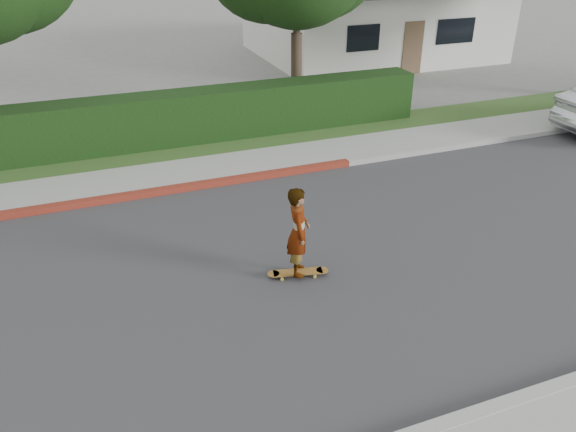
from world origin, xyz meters
name	(u,v)px	position (x,y,z in m)	size (l,w,h in m)	color
ground	(394,248)	(0.00, 0.00, 0.00)	(120.00, 120.00, 0.00)	slate
road	(394,248)	(0.00, 0.00, 0.01)	(60.00, 8.00, 0.01)	#2D2D30
curb_near	(550,390)	(0.00, -4.10, 0.07)	(60.00, 0.20, 0.15)	#9E9E99
curb_far	(312,168)	(0.00, 4.10, 0.07)	(60.00, 0.20, 0.15)	#9E9E99
curb_red_section	(111,199)	(-5.00, 4.10, 0.08)	(12.00, 0.21, 0.15)	maroon
sidewalk_far	(299,156)	(0.00, 5.00, 0.06)	(60.00, 1.60, 0.12)	gray
planting_strip	(279,138)	(0.00, 6.60, 0.05)	(60.00, 1.60, 0.10)	#2D4C1E
hedge	(171,120)	(-3.00, 7.20, 0.75)	(15.00, 1.00, 1.50)	black
house	(372,8)	(8.00, 16.00, 2.10)	(10.60, 8.60, 4.30)	beige
skateboard	(298,272)	(-2.14, -0.24, 0.10)	(1.13, 0.47, 0.10)	gold
skateboarder	(298,232)	(-2.14, -0.24, 0.94)	(0.60, 0.40, 1.66)	white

